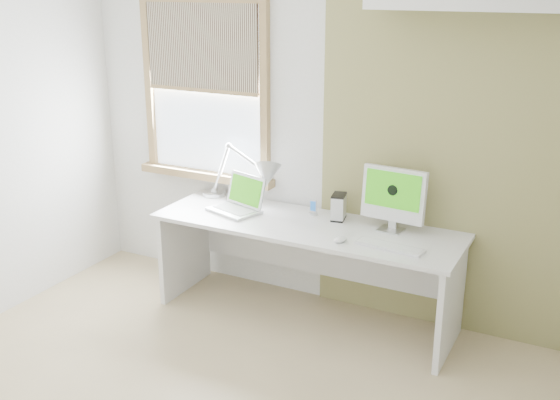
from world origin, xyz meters
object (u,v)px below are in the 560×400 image
Objects in this scene: desk_lamp at (257,176)px; imac at (394,196)px; desk at (309,247)px; laptop at (239,202)px; external_drive at (339,207)px.

desk_lamp is 1.72× the size of imac.
desk is at bearing -13.34° from desk_lamp.
imac is (0.57, 0.10, 0.44)m from desk.
external_drive is (0.73, 0.15, 0.03)m from laptop.
external_drive is at bearing 1.10° from desk_lamp.
desk_lamp reaches higher than imac.
imac is (1.07, -0.01, 0.01)m from desk_lamp.
imac reaches higher than external_drive.
desk_lamp is at bearing 166.66° from desk.
laptop reaches higher than external_drive.
imac is at bearing -3.60° from external_drive.
desk_lamp reaches higher than external_drive.
imac reaches higher than desk.
external_drive is (0.66, 0.01, -0.14)m from desk_lamp.
desk_lamp is at bearing 179.31° from imac.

